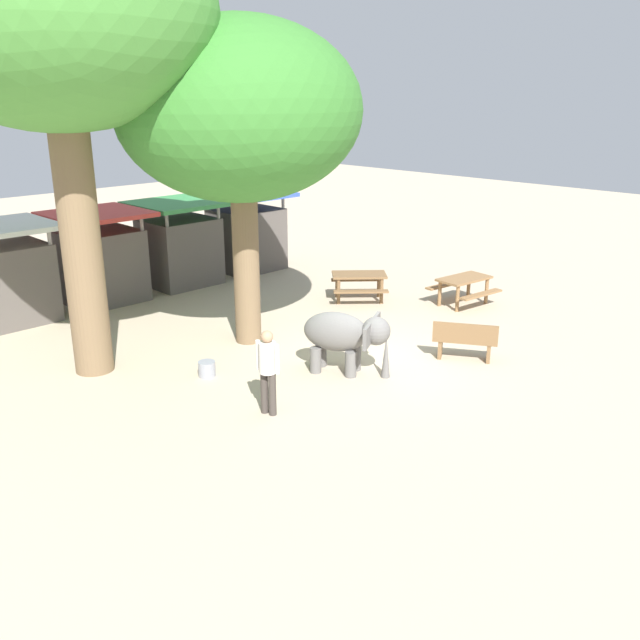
% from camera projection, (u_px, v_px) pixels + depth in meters
% --- Properties ---
extents(ground_plane, '(60.00, 60.00, 0.00)m').
position_uv_depth(ground_plane, '(369.00, 360.00, 15.19)').
color(ground_plane, '#BAA88C').
extents(elephant, '(1.57, 1.83, 1.31)m').
position_uv_depth(elephant, '(345.00, 335.00, 14.28)').
color(elephant, slate).
rests_on(elephant, ground_plane).
extents(person_handler, '(0.32, 0.50, 1.62)m').
position_uv_depth(person_handler, '(268.00, 366.00, 12.38)').
color(person_handler, '#3F3833').
rests_on(person_handler, ground_plane).
extents(shade_tree_main, '(6.12, 5.61, 9.22)m').
position_uv_depth(shade_tree_main, '(55.00, 15.00, 12.44)').
color(shade_tree_main, brown).
rests_on(shade_tree_main, ground_plane).
extents(shade_tree_secondary, '(5.49, 5.03, 7.20)m').
position_uv_depth(shade_tree_secondary, '(241.00, 112.00, 14.70)').
color(shade_tree_secondary, brown).
rests_on(shade_tree_secondary, ground_plane).
extents(wooden_bench, '(1.07, 1.40, 0.88)m').
position_uv_depth(wooden_bench, '(465.00, 340.00, 15.04)').
color(wooden_bench, brown).
rests_on(wooden_bench, ground_plane).
extents(picnic_table_near, '(2.11, 2.10, 0.78)m').
position_uv_depth(picnic_table_near, '(359.00, 280.00, 19.30)').
color(picnic_table_near, brown).
rests_on(picnic_table_near, ground_plane).
extents(picnic_table_far, '(1.67, 1.65, 0.78)m').
position_uv_depth(picnic_table_far, '(464.00, 284.00, 18.91)').
color(picnic_table_far, olive).
rests_on(picnic_table_far, ground_plane).
extents(market_stall_white, '(2.50, 2.50, 2.52)m').
position_uv_depth(market_stall_white, '(6.00, 279.00, 17.36)').
color(market_stall_white, '#59514C').
rests_on(market_stall_white, ground_plane).
extents(market_stall_red, '(2.50, 2.50, 2.52)m').
position_uv_depth(market_stall_red, '(101.00, 262.00, 19.09)').
color(market_stall_red, '#59514C').
rests_on(market_stall_red, ground_plane).
extents(market_stall_green, '(2.50, 2.50, 2.52)m').
position_uv_depth(market_stall_green, '(180.00, 247.00, 20.83)').
color(market_stall_green, '#59514C').
rests_on(market_stall_green, ground_plane).
extents(market_stall_blue, '(2.50, 2.50, 2.52)m').
position_uv_depth(market_stall_blue, '(247.00, 235.00, 22.57)').
color(market_stall_blue, '#59514C').
rests_on(market_stall_blue, ground_plane).
extents(feed_bucket, '(0.36, 0.36, 0.32)m').
position_uv_depth(feed_bucket, '(207.00, 369.00, 14.29)').
color(feed_bucket, gray).
rests_on(feed_bucket, ground_plane).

